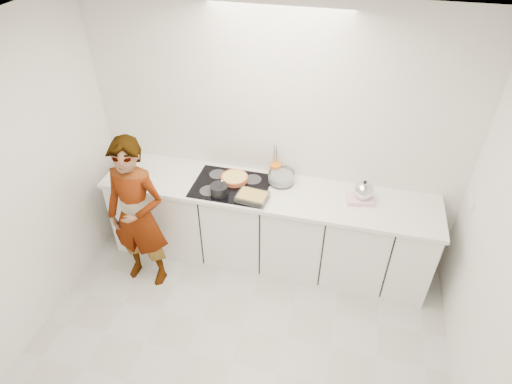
% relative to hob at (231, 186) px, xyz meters
% --- Properties ---
extents(floor, '(3.60, 3.20, 0.00)m').
position_rel_hob_xyz_m(floor, '(0.35, -1.26, -0.92)').
color(floor, '#BBBBBB').
rests_on(floor, ground).
extents(ceiling, '(3.60, 3.20, 0.00)m').
position_rel_hob_xyz_m(ceiling, '(0.35, -1.26, 1.68)').
color(ceiling, white).
rests_on(ceiling, wall_back).
extents(wall_back, '(3.60, 0.00, 2.60)m').
position_rel_hob_xyz_m(wall_back, '(0.35, 0.34, 0.38)').
color(wall_back, white).
rests_on(wall_back, ground).
extents(base_cabinets, '(3.20, 0.58, 0.87)m').
position_rel_hob_xyz_m(base_cabinets, '(0.35, 0.02, -0.48)').
color(base_cabinets, white).
rests_on(base_cabinets, floor).
extents(countertop, '(3.24, 0.64, 0.04)m').
position_rel_hob_xyz_m(countertop, '(0.35, 0.02, -0.03)').
color(countertop, white).
rests_on(countertop, base_cabinets).
extents(hob, '(0.72, 0.54, 0.01)m').
position_rel_hob_xyz_m(hob, '(0.00, 0.00, 0.00)').
color(hob, black).
rests_on(hob, countertop).
extents(tart_dish, '(0.30, 0.30, 0.04)m').
position_rel_hob_xyz_m(tart_dish, '(0.01, 0.09, 0.03)').
color(tart_dish, '#C65A32').
rests_on(tart_dish, hob).
extents(saucepan, '(0.20, 0.20, 0.16)m').
position_rel_hob_xyz_m(saucepan, '(-0.07, -0.16, 0.05)').
color(saucepan, black).
rests_on(saucepan, hob).
extents(baking_dish, '(0.30, 0.23, 0.05)m').
position_rel_hob_xyz_m(baking_dish, '(0.25, -0.16, 0.04)').
color(baking_dish, silver).
rests_on(baking_dish, hob).
extents(mixing_bowl, '(0.28, 0.28, 0.12)m').
position_rel_hob_xyz_m(mixing_bowl, '(0.46, 0.18, 0.05)').
color(mixing_bowl, silver).
rests_on(mixing_bowl, countertop).
extents(tea_towel, '(0.27, 0.21, 0.04)m').
position_rel_hob_xyz_m(tea_towel, '(1.22, 0.07, 0.01)').
color(tea_towel, white).
rests_on(tea_towel, countertop).
extents(kettle, '(0.22, 0.22, 0.21)m').
position_rel_hob_xyz_m(kettle, '(1.24, 0.10, 0.08)').
color(kettle, black).
rests_on(kettle, countertop).
extents(utensil_crock, '(0.12, 0.12, 0.13)m').
position_rel_hob_xyz_m(utensil_crock, '(0.38, 0.28, 0.06)').
color(utensil_crock, orange).
rests_on(utensil_crock, countertop).
extents(cook, '(0.60, 0.41, 1.60)m').
position_rel_hob_xyz_m(cook, '(-0.75, -0.51, -0.12)').
color(cook, white).
rests_on(cook, floor).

